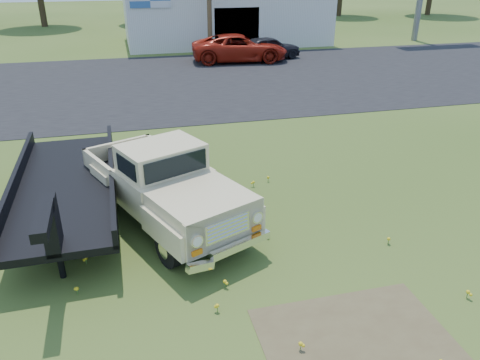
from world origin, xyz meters
The scene contains 9 objects.
ground centered at (0.00, 0.00, 0.00)m, with size 140.00×140.00×0.00m, color #364E19.
asphalt_lot centered at (0.00, 15.00, 0.00)m, with size 90.00×14.00×0.02m, color black.
dirt_patch_a centered at (1.50, -3.00, 0.00)m, with size 3.00×2.00×0.01m, color brown.
dirt_patch_b centered at (-2.00, 3.50, 0.00)m, with size 2.20×1.60×0.01m, color brown.
commercial_building centered at (6.00, 26.99, 2.10)m, with size 14.20×8.20×4.15m.
vintage_pickup_truck centered at (-1.02, 1.42, 0.94)m, with size 2.01×5.16×1.87m, color tan, non-canonical shape.
flatbed_trailer centered at (-3.17, 2.25, 0.90)m, with size 2.19×6.57×1.79m, color black, non-canonical shape.
red_pickup centered at (5.23, 19.24, 0.77)m, with size 2.57×5.58×1.55m, color maroon.
dark_sedan centered at (7.09, 19.52, 0.67)m, with size 1.59×3.94×1.34m, color black.
Camera 1 is at (-1.66, -8.06, 5.42)m, focal length 35.00 mm.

